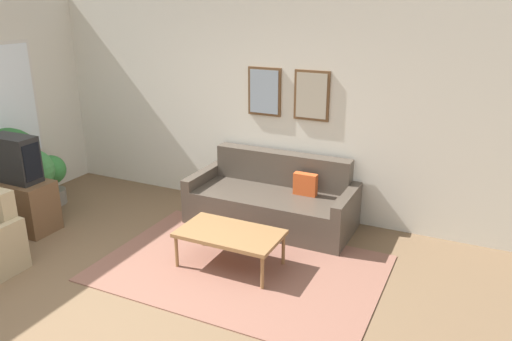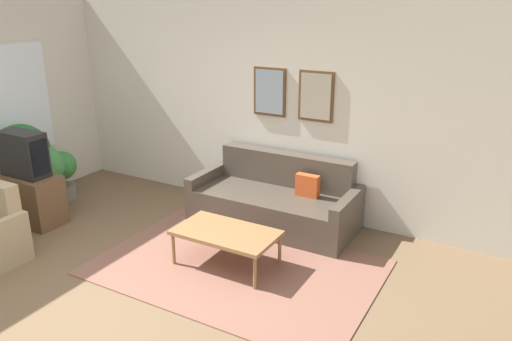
{
  "view_description": "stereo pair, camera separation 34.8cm",
  "coord_description": "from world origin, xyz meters",
  "views": [
    {
      "loc": [
        2.9,
        -2.75,
        2.66
      ],
      "look_at": [
        0.66,
        1.94,
        0.85
      ],
      "focal_mm": 35.0,
      "sensor_mm": 36.0,
      "label": 1
    },
    {
      "loc": [
        3.21,
        -2.59,
        2.66
      ],
      "look_at": [
        0.66,
        1.94,
        0.85
      ],
      "focal_mm": 35.0,
      "sensor_mm": 36.0,
      "label": 2
    }
  ],
  "objects": [
    {
      "name": "tv_stand",
      "position": [
        -2.01,
        1.01,
        0.31
      ],
      "size": [
        0.83,
        0.43,
        0.61
      ],
      "color": "brown",
      "rests_on": "ground_plane"
    },
    {
      "name": "coffee_table",
      "position": [
        0.68,
        1.29,
        0.36
      ],
      "size": [
        1.05,
        0.6,
        0.39
      ],
      "color": "olive",
      "rests_on": "ground_plane"
    },
    {
      "name": "area_rug",
      "position": [
        0.8,
        1.28,
        0.01
      ],
      "size": [
        2.85,
        1.89,
        0.01
      ],
      "color": "brown",
      "rests_on": "ground_plane"
    },
    {
      "name": "tv",
      "position": [
        -2.01,
        1.01,
        0.89
      ],
      "size": [
        0.59,
        0.28,
        0.55
      ],
      "color": "black",
      "rests_on": "tv_stand"
    },
    {
      "name": "potted_plant_by_window",
      "position": [
        -2.27,
        1.74,
        0.39
      ],
      "size": [
        0.39,
        0.39,
        0.68
      ],
      "color": "slate",
      "rests_on": "ground_plane"
    },
    {
      "name": "wall_back",
      "position": [
        0.01,
        2.91,
        1.35
      ],
      "size": [
        8.0,
        0.09,
        2.7
      ],
      "color": "beige",
      "rests_on": "ground_plane"
    },
    {
      "name": "couch",
      "position": [
        0.65,
        2.45,
        0.29
      ],
      "size": [
        2.01,
        0.9,
        0.83
      ],
      "color": "#4C4238",
      "rests_on": "ground_plane"
    },
    {
      "name": "potted_plant_small",
      "position": [
        -2.19,
        1.37,
        0.57
      ],
      "size": [
        0.56,
        0.56,
        0.87
      ],
      "color": "#935638",
      "rests_on": "ground_plane"
    },
    {
      "name": "ground_plane",
      "position": [
        0.0,
        0.0,
        0.0
      ],
      "size": [
        16.0,
        16.0,
        0.0
      ],
      "primitive_type": "plane",
      "color": "brown"
    },
    {
      "name": "potted_plant_tall",
      "position": [
        -2.42,
        1.27,
        0.75
      ],
      "size": [
        0.73,
        0.73,
        1.14
      ],
      "color": "#935638",
      "rests_on": "ground_plane"
    }
  ]
}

